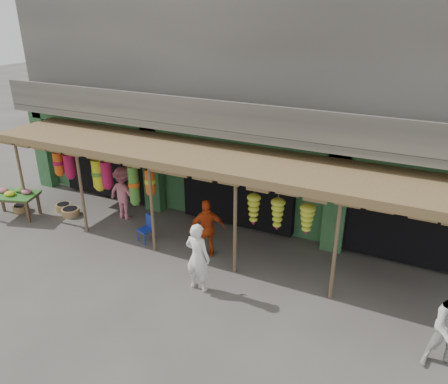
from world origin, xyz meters
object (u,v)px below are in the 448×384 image
at_px(flower_table, 13,195).
at_px(blue_chair, 147,227).
at_px(person_front, 198,257).
at_px(person_shopper, 124,193).
at_px(person_vendor, 207,229).

height_order(flower_table, blue_chair, flower_table).
bearing_deg(person_front, blue_chair, -25.80).
bearing_deg(person_shopper, blue_chair, 151.68).
height_order(person_front, person_vendor, person_front).
relative_size(person_front, person_vendor, 1.06).
bearing_deg(flower_table, person_shopper, 6.99).
distance_m(flower_table, person_front, 7.34).
xyz_separation_m(flower_table, blue_chair, (4.80, 0.57, -0.31)).
xyz_separation_m(flower_table, person_shopper, (3.28, 1.49, 0.11)).
bearing_deg(flower_table, blue_chair, -10.66).
xyz_separation_m(flower_table, person_vendor, (6.78, 0.60, 0.08)).
relative_size(person_vendor, person_shopper, 0.96).
height_order(blue_chair, person_shopper, person_shopper).
distance_m(flower_table, person_shopper, 3.60).
distance_m(person_front, person_shopper, 4.64).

